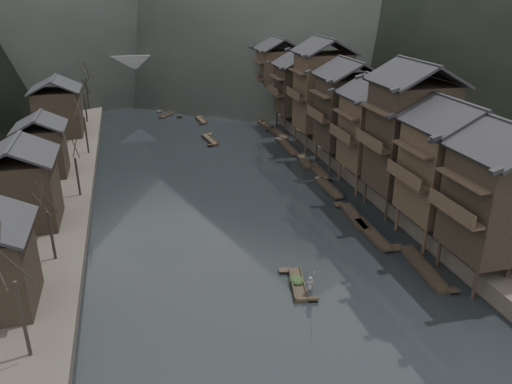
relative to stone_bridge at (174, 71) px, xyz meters
name	(u,v)px	position (x,y,z in m)	size (l,w,h in m)	color
water	(260,256)	(0.00, -72.00, -5.11)	(300.00, 300.00, 0.00)	black
right_bank	(393,116)	(35.00, -32.00, -4.21)	(40.00, 200.00, 1.80)	#2D2823
stilt_houses	(355,102)	(17.28, -52.89, 3.67)	(9.00, 67.60, 15.83)	black
left_houses	(36,146)	(-20.50, -51.88, 0.55)	(8.10, 53.20, 8.73)	black
bare_trees	(73,122)	(-17.00, -45.28, 1.46)	(4.00, 72.50, 8.00)	black
moored_sampans	(300,158)	(12.21, -47.79, -4.91)	(3.24, 68.43, 0.47)	black
midriver_boats	(196,114)	(1.80, -19.26, -4.91)	(14.10, 45.69, 0.45)	black
stone_bridge	(174,71)	(0.00, 0.00, 0.00)	(40.00, 6.00, 9.00)	#4C4C4F
hero_sampan	(298,284)	(1.69, -77.45, -4.91)	(1.96, 5.13, 0.44)	black
cargo_heap	(296,276)	(1.65, -77.22, -4.34)	(1.12, 1.46, 0.67)	black
boatman	(310,283)	(2.05, -79.19, -3.83)	(0.61, 0.40, 1.68)	#545557
bamboo_pole	(314,252)	(2.25, -79.19, -1.14)	(0.06, 0.06, 4.60)	#8C7A51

